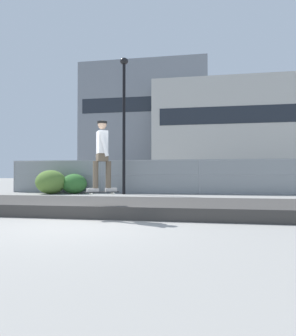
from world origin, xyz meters
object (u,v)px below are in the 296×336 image
skateboard (102,192)px  shrub_left (51,182)px  skater (102,151)px  parked_car_near (87,177)px  parked_car_far (296,178)px  shrub_center (74,184)px  street_lamp (124,110)px  parked_car_mid (189,178)px

skateboard → shrub_left: 9.84m
skater → parked_car_near: 13.19m
parked_car_far → shrub_center: size_ratio=3.17×
street_lamp → parked_car_near: 6.26m
skater → shrub_center: size_ratio=1.23×
parked_car_near → shrub_center: 3.74m
skater → street_lamp: (-1.61, 8.45, 2.86)m
skater → parked_car_near: bearing=112.9°
skater → street_lamp: street_lamp is taller
parked_car_mid → parked_car_far: (6.29, -0.04, 0.00)m
parked_car_mid → shrub_center: size_ratio=3.24×
skater → parked_car_mid: skater is taller
parked_car_mid → street_lamp: bearing=-133.0°
parked_car_near → parked_car_far: 13.11m
skateboard → skater: size_ratio=0.46×
street_lamp → shrub_left: (-3.98, -0.35, -3.85)m
street_lamp → parked_car_far: (9.60, 3.50, -3.65)m
street_lamp → shrub_center: street_lamp is taller
street_lamp → parked_car_far: size_ratio=1.64×
skateboard → parked_car_near: parked_car_near is taller
street_lamp → shrub_center: 4.84m
parked_car_near → shrub_left: (-0.47, -4.03, -0.20)m
street_lamp → skateboard: bearing=-79.2°
skater → parked_car_near: skater is taller
shrub_left → shrub_center: 1.24m
parked_car_mid → shrub_center: (-6.10, -3.51, -0.30)m
skateboard → street_lamp: street_lamp is taller
skater → shrub_center: bearing=117.5°
street_lamp → parked_car_mid: bearing=47.0°
parked_car_near → skateboard: bearing=-67.1°
skateboard → skater: skater is taller
parked_car_mid → parked_car_near: bearing=178.8°
street_lamp → parked_car_near: size_ratio=1.62×
skateboard → parked_car_far: 14.38m
skateboard → parked_car_mid: size_ratio=0.18×
parked_car_near → parked_car_mid: (6.81, -0.14, 0.00)m
skater → parked_car_mid: (1.70, 11.99, -0.79)m
parked_car_mid → shrub_center: 7.05m
parked_car_near → shrub_left: bearing=-96.7°
street_lamp → parked_car_near: street_lamp is taller
shrub_left → parked_car_mid: bearing=28.1°
skater → parked_car_far: (7.99, 11.95, -0.79)m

